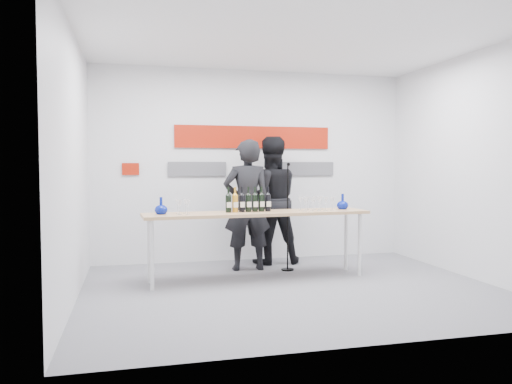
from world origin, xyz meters
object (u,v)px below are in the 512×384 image
presenter_left (247,205)px  mic_stand (288,238)px  presenter_right (270,200)px  tasting_table (258,217)px

presenter_left → mic_stand: bearing=163.6°
presenter_left → presenter_right: size_ratio=0.96×
presenter_left → mic_stand: (0.55, -0.19, -0.47)m
tasting_table → mic_stand: (0.55, 0.45, -0.36)m
presenter_left → presenter_right: presenter_right is taller
presenter_left → presenter_right: (0.45, 0.39, 0.03)m
tasting_table → presenter_left: (-0.00, 0.63, 0.11)m
tasting_table → presenter_left: bearing=87.0°
presenter_right → mic_stand: size_ratio=1.26×
tasting_table → presenter_right: presenter_right is taller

